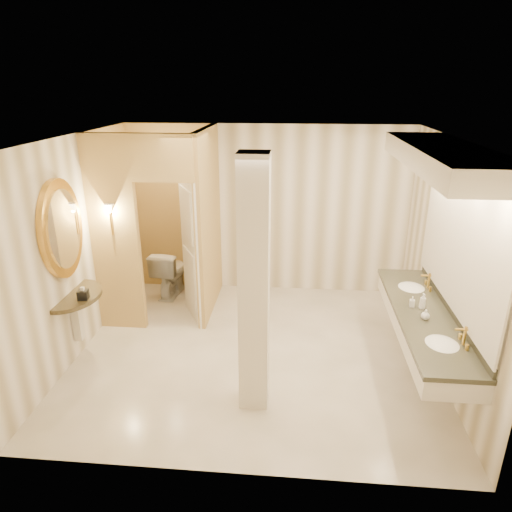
# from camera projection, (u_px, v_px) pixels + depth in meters

# --- Properties ---
(floor) EXTENTS (4.50, 4.50, 0.00)m
(floor) POSITION_uv_depth(u_px,v_px,m) (255.00, 351.00, 5.95)
(floor) COLOR white
(floor) RESTS_ON ground
(ceiling) EXTENTS (4.50, 4.50, 0.00)m
(ceiling) POSITION_uv_depth(u_px,v_px,m) (255.00, 139.00, 4.98)
(ceiling) COLOR white
(ceiling) RESTS_ON wall_back
(wall_back) EXTENTS (4.50, 0.02, 2.70)m
(wall_back) POSITION_uv_depth(u_px,v_px,m) (266.00, 211.00, 7.33)
(wall_back) COLOR white
(wall_back) RESTS_ON floor
(wall_front) EXTENTS (4.50, 0.02, 2.70)m
(wall_front) POSITION_uv_depth(u_px,v_px,m) (231.00, 343.00, 3.60)
(wall_front) COLOR white
(wall_front) RESTS_ON floor
(wall_left) EXTENTS (0.02, 4.00, 2.70)m
(wall_left) POSITION_uv_depth(u_px,v_px,m) (74.00, 249.00, 5.65)
(wall_left) COLOR white
(wall_left) RESTS_ON floor
(wall_right) EXTENTS (0.02, 4.00, 2.70)m
(wall_right) POSITION_uv_depth(u_px,v_px,m) (448.00, 260.00, 5.28)
(wall_right) COLOR white
(wall_right) RESTS_ON floor
(toilet_closet) EXTENTS (1.50, 1.55, 2.70)m
(toilet_closet) POSITION_uv_depth(u_px,v_px,m) (182.00, 225.00, 6.45)
(toilet_closet) COLOR tan
(toilet_closet) RESTS_ON floor
(wall_sconce) EXTENTS (0.14, 0.14, 0.42)m
(wall_sconce) POSITION_uv_depth(u_px,v_px,m) (110.00, 210.00, 5.89)
(wall_sconce) COLOR gold
(wall_sconce) RESTS_ON toilet_closet
(vanity) EXTENTS (0.75, 2.65, 2.09)m
(vanity) POSITION_uv_depth(u_px,v_px,m) (437.00, 249.00, 4.83)
(vanity) COLOR silver
(vanity) RESTS_ON floor
(console_shelf) EXTENTS (0.90, 0.90, 1.90)m
(console_shelf) POSITION_uv_depth(u_px,v_px,m) (66.00, 259.00, 5.37)
(console_shelf) COLOR black
(console_shelf) RESTS_ON floor
(pillar) EXTENTS (0.30, 0.30, 2.70)m
(pillar) POSITION_uv_depth(u_px,v_px,m) (254.00, 289.00, 4.55)
(pillar) COLOR silver
(pillar) RESTS_ON floor
(tissue_box) EXTENTS (0.13, 0.13, 0.11)m
(tissue_box) POSITION_uv_depth(u_px,v_px,m) (83.00, 295.00, 5.38)
(tissue_box) COLOR black
(tissue_box) RESTS_ON console_shelf
(toilet) EXTENTS (0.51, 0.81, 0.78)m
(toilet) POSITION_uv_depth(u_px,v_px,m) (170.00, 272.00, 7.43)
(toilet) COLOR white
(toilet) RESTS_ON floor
(soap_bottle_a) EXTENTS (0.07, 0.07, 0.13)m
(soap_bottle_a) POSITION_uv_depth(u_px,v_px,m) (412.00, 302.00, 5.20)
(soap_bottle_a) COLOR beige
(soap_bottle_a) RESTS_ON vanity
(soap_bottle_b) EXTENTS (0.10, 0.10, 0.12)m
(soap_bottle_b) POSITION_uv_depth(u_px,v_px,m) (425.00, 314.00, 4.92)
(soap_bottle_b) COLOR silver
(soap_bottle_b) RESTS_ON vanity
(soap_bottle_c) EXTENTS (0.08, 0.08, 0.19)m
(soap_bottle_c) POSITION_uv_depth(u_px,v_px,m) (423.00, 301.00, 5.14)
(soap_bottle_c) COLOR #C6B28C
(soap_bottle_c) RESTS_ON vanity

